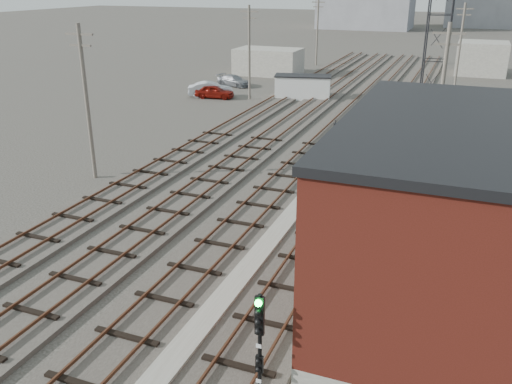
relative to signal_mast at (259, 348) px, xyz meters
The scene contains 21 objects.
ground 54.50m from the signal_mast, 93.90° to the left, with size 320.00×320.00×0.00m, color #282621.
track_right 33.41m from the signal_mast, 92.06° to the left, with size 3.20×90.00×0.39m.
track_mid_right 33.79m from the signal_mast, 98.87° to the left, with size 3.20×90.00×0.39m.
track_mid_left 34.64m from the signal_mast, 105.43° to the left, with size 3.20×90.00×0.39m.
track_left 35.91m from the signal_mast, 111.61° to the left, with size 3.20×90.00×0.39m.
platform_curb 9.16m from the signal_mast, 111.02° to the left, with size 0.90×28.00×0.26m, color gray.
brick_building 7.52m from the signal_mast, 59.01° to the left, with size 6.54×12.20×7.22m.
lattice_tower 29.86m from the signal_mast, 86.49° to the left, with size 1.60×1.60×15.00m.
utility_pole_left_a 21.78m from the signal_mast, 138.51° to the left, with size 1.80×0.24×9.00m.
utility_pole_left_b 42.61m from the signal_mast, 112.39° to the left, with size 1.80×0.24×9.00m.
utility_pole_left_c 66.39m from the signal_mast, 104.14° to the left, with size 1.80×0.24×9.00m.
utility_pole_right_a 22.65m from the signal_mast, 82.85° to the left, with size 1.80×0.24×9.00m.
utility_pole_right_b 52.47m from the signal_mast, 86.94° to the left, with size 1.80×0.24×9.00m.
shed_left 57.79m from the signal_mast, 109.93° to the left, with size 8.00×5.00×3.20m, color gray.
shed_right 64.54m from the signal_mast, 85.29° to the left, with size 6.00×6.00×4.00m, color gray.
signal_mast is the anchor object (origin of this frame).
switch_stand 29.35m from the signal_mast, 99.57° to the left, with size 0.35×0.35×1.16m.
site_trailer 42.95m from the signal_mast, 105.22° to the left, with size 5.99×3.60×2.36m.
car_red 43.19m from the signal_mast, 117.08° to the left, with size 1.59×3.96×1.35m, color maroon.
car_silver 43.97m from the signal_mast, 117.56° to the left, with size 1.60×4.59×1.51m, color #B5B7BE.
car_grey 49.78m from the signal_mast, 114.35° to the left, with size 1.72×4.22×1.22m, color gray.
Camera 1 is at (7.89, -5.27, 11.18)m, focal length 38.00 mm.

